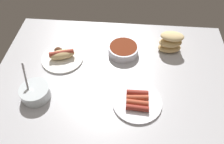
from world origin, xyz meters
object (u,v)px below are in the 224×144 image
plate_hotdog_assembled (62,56)px  bowl_coleslaw (35,92)px  bread_stack (171,42)px  plate_sausages (137,102)px  bowl_chili (123,49)px

plate_hotdog_assembled → bowl_coleslaw: (6.38, 25.24, 1.30)cm
plate_hotdog_assembled → bread_stack: size_ratio=1.64×
plate_sausages → plate_hotdog_assembled: bearing=-32.2°
bowl_coleslaw → bowl_chili: bearing=-139.6°
bowl_coleslaw → bowl_chili: bowl_coleslaw is taller
bread_stack → bowl_coleslaw: bearing=30.4°
plate_sausages → bowl_chili: bearing=-76.2°
plate_sausages → bowl_chili: 33.50cm
plate_hotdog_assembled → plate_sausages: size_ratio=0.99×
plate_hotdog_assembled → bread_stack: 58.38cm
bowl_coleslaw → bowl_chili: (-38.29, -32.62, -0.66)cm
bowl_coleslaw → plate_sausages: bowl_coleslaw is taller
bowl_coleslaw → plate_sausages: 46.34cm
bowl_chili → plate_hotdog_assembled: bearing=13.0°
bread_stack → plate_hotdog_assembled: bearing=11.8°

